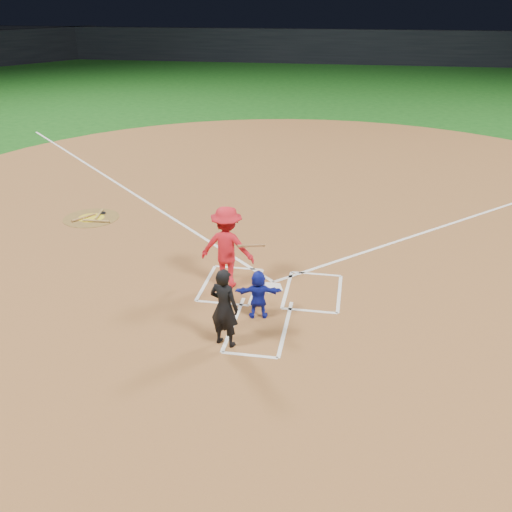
% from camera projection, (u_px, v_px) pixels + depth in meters
% --- Properties ---
extents(ground, '(120.00, 120.00, 0.00)m').
position_uv_depth(ground, '(271.00, 288.00, 13.44)').
color(ground, '#114713').
rests_on(ground, ground).
extents(home_plate_dirt, '(28.00, 28.00, 0.01)m').
position_uv_depth(home_plate_dirt, '(299.00, 204.00, 18.81)').
color(home_plate_dirt, brown).
rests_on(home_plate_dirt, ground).
extents(stadium_wall_far, '(80.00, 1.20, 3.20)m').
position_uv_depth(stadium_wall_far, '(345.00, 47.00, 55.69)').
color(stadium_wall_far, black).
rests_on(stadium_wall_far, ground).
extents(home_plate, '(0.60, 0.60, 0.02)m').
position_uv_depth(home_plate, '(271.00, 288.00, 13.43)').
color(home_plate, white).
rests_on(home_plate, home_plate_dirt).
extents(on_deck_circle, '(1.70, 1.70, 0.01)m').
position_uv_depth(on_deck_circle, '(91.00, 218.00, 17.62)').
color(on_deck_circle, brown).
rests_on(on_deck_circle, home_plate_dirt).
extents(on_deck_logo, '(0.80, 0.80, 0.00)m').
position_uv_depth(on_deck_logo, '(91.00, 218.00, 17.62)').
color(on_deck_logo, gold).
rests_on(on_deck_logo, on_deck_circle).
extents(on_deck_bat_a, '(0.20, 0.84, 0.06)m').
position_uv_depth(on_deck_bat_a, '(99.00, 214.00, 17.81)').
color(on_deck_bat_a, olive).
rests_on(on_deck_bat_a, on_deck_circle).
extents(on_deck_bat_b, '(0.49, 0.75, 0.06)m').
position_uv_depth(on_deck_bat_b, '(84.00, 217.00, 17.55)').
color(on_deck_bat_b, olive).
rests_on(on_deck_bat_b, on_deck_circle).
extents(on_deck_bat_c, '(0.84, 0.11, 0.06)m').
position_uv_depth(on_deck_bat_c, '(96.00, 221.00, 17.29)').
color(on_deck_bat_c, olive).
rests_on(on_deck_bat_c, on_deck_circle).
extents(bat_weight_donut, '(0.19, 0.19, 0.05)m').
position_uv_depth(bat_weight_donut, '(103.00, 213.00, 17.93)').
color(bat_weight_donut, black).
rests_on(bat_weight_donut, on_deck_circle).
extents(catcher, '(1.04, 0.49, 1.08)m').
position_uv_depth(catcher, '(258.00, 294.00, 12.03)').
color(catcher, '#141FA4').
rests_on(catcher, home_plate_dirt).
extents(umpire, '(0.69, 0.55, 1.64)m').
position_uv_depth(umpire, '(224.00, 308.00, 10.96)').
color(umpire, black).
rests_on(umpire, home_plate_dirt).
extents(chalk_markings, '(28.35, 17.32, 0.01)m').
position_uv_depth(chalk_markings, '(296.00, 211.00, 18.16)').
color(chalk_markings, white).
rests_on(chalk_markings, home_plate_dirt).
extents(batter_at_plate, '(1.54, 0.91, 1.97)m').
position_uv_depth(batter_at_plate, '(227.00, 247.00, 13.16)').
color(batter_at_plate, red).
rests_on(batter_at_plate, home_plate_dirt).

